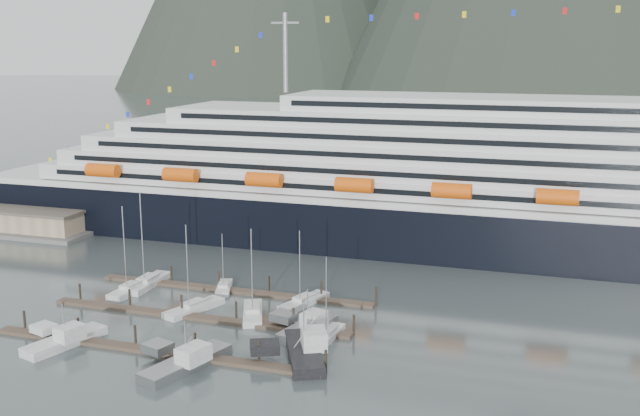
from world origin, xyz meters
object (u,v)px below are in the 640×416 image
Objects in this scene: sailboat_a at (130,290)px; trawler_c at (185,361)px; sailboat_g at (304,302)px; sailboat_b at (194,309)px; sailboat_e at (148,283)px; warehouse at (8,217)px; trawler_d at (303,351)px; cruise_ship at (478,190)px; trawler_a at (64,339)px; sailboat_f at (224,288)px; sailboat_h at (328,335)px; trawler_e at (307,327)px; sailboat_c at (253,314)px.

trawler_c is (22.53, -23.37, 0.44)m from sailboat_a.
sailboat_g reaches higher than trawler_c.
sailboat_b is at bearing 41.73° from trawler_c.
trawler_c is at bearing -142.24° from sailboat_e.
warehouse is 85.05m from sailboat_g.
sailboat_e is 1.22× the size of trawler_c.
cruise_ship is at bearing -39.60° from trawler_d.
sailboat_e is (-13.17, 8.64, 0.03)m from sailboat_b.
trawler_a reaches higher than warehouse.
sailboat_h is at bearing -141.91° from sailboat_f.
trawler_e is (84.53, -39.32, -1.34)m from warehouse.
trawler_a is at bearing 129.57° from trawler_e.
trawler_a is at bearing 75.13° from trawler_d.
trawler_e is (-2.27, 8.27, -0.07)m from trawler_d.
sailboat_a is 1.07× the size of sailboat_b.
sailboat_b is 10.46m from sailboat_f.
warehouse is at bearing 89.43° from sailboat_g.
trawler_c is (21.67, -27.47, 0.43)m from sailboat_e.
trawler_a is at bearing -44.48° from warehouse.
sailboat_f reaches higher than trawler_e.
sailboat_g is at bearing -60.45° from sailboat_c.
sailboat_c is 1.02× the size of trawler_c.
sailboat_h is 1.06× the size of trawler_e.
sailboat_g is 36.07m from trawler_a.
sailboat_c is at bearing -65.18° from sailboat_b.
sailboat_a is at bearing 81.17° from sailboat_h.
sailboat_h is at bearing -109.61° from sailboat_e.
sailboat_g reaches higher than trawler_e.
cruise_ship is 63.38m from trawler_d.
sailboat_g reaches higher than sailboat_h.
sailboat_c is at bearing -155.91° from sailboat_f.
sailboat_c is at bearing -119.55° from cruise_ship.
warehouse is at bearing 81.21° from sailboat_b.
sailboat_e is at bearing 48.13° from sailboat_c.
cruise_ship is 17.04× the size of trawler_a.
sailboat_g is at bearing 37.07° from sailboat_h.
sailboat_f reaches higher than trawler_c.
warehouse is at bearing 70.67° from trawler_c.
sailboat_b reaches higher than sailboat_h.
cruise_ship is 17.09× the size of sailboat_h.
sailboat_b is at bearing 84.49° from sailboat_h.
trawler_c is (73.69, -55.03, -1.36)m from warehouse.
sailboat_e is (0.86, 4.10, 0.02)m from sailboat_a.
sailboat_g is (15.03, 7.99, -0.02)m from sailboat_b.
cruise_ship is at bearing 7.23° from warehouse.
trawler_c is (19.08, -1.41, 0.03)m from trawler_a.
sailboat_a is at bearing 167.65° from sailboat_e.
sailboat_b is at bearing -14.54° from trawler_a.
trawler_a is (54.61, -53.62, -1.40)m from warehouse.
trawler_e is (10.85, 15.71, 0.02)m from trawler_c.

